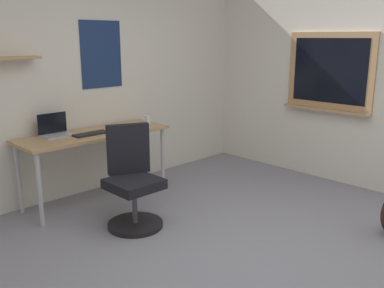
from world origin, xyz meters
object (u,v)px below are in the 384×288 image
object	(u,v)px
computer_mouse	(114,129)
desk	(95,139)
office_chair	(133,183)
keyboard	(91,134)
coffee_mug	(148,120)
laptop	(55,131)

from	to	relation	value
computer_mouse	desk	bearing A→B (deg)	159.96
office_chair	desk	bearing A→B (deg)	82.74
keyboard	office_chair	bearing A→B (deg)	-91.57
keyboard	coffee_mug	distance (m)	0.79
office_chair	laptop	size ratio (longest dim) A/B	3.06
keyboard	computer_mouse	xyz separation A→B (m)	(0.28, 0.00, 0.01)
computer_mouse	keyboard	bearing A→B (deg)	180.00
keyboard	computer_mouse	size ratio (longest dim) A/B	3.56
office_chair	computer_mouse	size ratio (longest dim) A/B	9.13
desk	keyboard	distance (m)	0.14
computer_mouse	laptop	bearing A→B (deg)	159.24
desk	office_chair	size ratio (longest dim) A/B	1.71
desk	keyboard	bearing A→B (deg)	-138.19
desk	laptop	bearing A→B (deg)	158.86
laptop	coffee_mug	distance (m)	1.09
keyboard	coffee_mug	size ratio (longest dim) A/B	4.02
office_chair	coffee_mug	distance (m)	1.19
desk	office_chair	bearing A→B (deg)	-97.26
keyboard	computer_mouse	bearing A→B (deg)	0.00
laptop	office_chair	bearing A→B (deg)	-74.18
laptop	coffee_mug	size ratio (longest dim) A/B	3.37
desk	keyboard	xyz separation A→B (m)	(-0.08, -0.07, 0.09)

